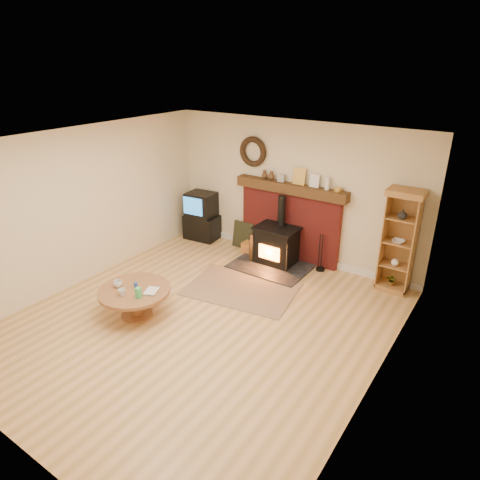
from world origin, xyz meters
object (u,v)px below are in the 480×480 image
Objects in this scene: wood_stove at (276,246)px; curio_cabinet at (399,241)px; tv_unit at (202,217)px; coffee_table at (134,294)px.

wood_stove is 2.18m from curio_cabinet.
tv_unit is 0.95× the size of coffee_table.
wood_stove is at bearing -5.83° from tv_unit.
tv_unit reaches higher than coffee_table.
wood_stove reaches higher than coffee_table.
coffee_table is at bearing -134.83° from curio_cabinet.
coffee_table is at bearing -69.96° from tv_unit.
tv_unit is 3.08m from coffee_table.
tv_unit is at bearing 110.04° from coffee_table.
curio_cabinet reaches higher than coffee_table.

